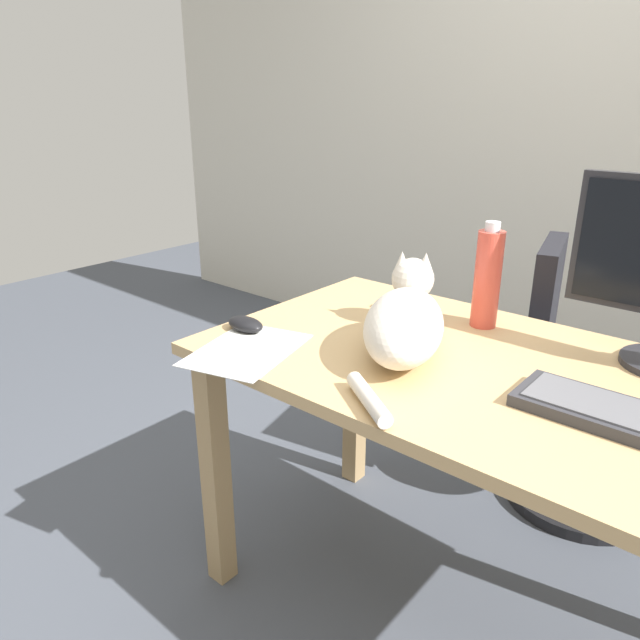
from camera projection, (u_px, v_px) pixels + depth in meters
ground_plane at (458, 616)px, 1.58m from camera, size 8.00×8.00×0.00m
desk at (481, 410)px, 1.36m from camera, size 1.31×0.75×0.74m
office_chair at (576, 399)px, 1.94m from camera, size 0.50×0.48×0.89m
keyboard at (639, 422)px, 1.07m from camera, size 0.44×0.15×0.03m
cat at (405, 320)px, 1.37m from camera, size 0.33×0.56×0.20m
computer_mouse at (246, 324)px, 1.52m from camera, size 0.11×0.06×0.04m
paper_sheet at (247, 350)px, 1.41m from camera, size 0.28×0.34×0.00m
water_bottle at (487, 278)px, 1.51m from camera, size 0.07×0.07×0.28m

